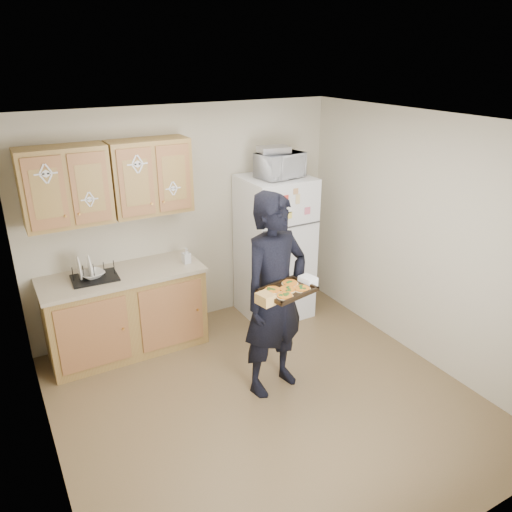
# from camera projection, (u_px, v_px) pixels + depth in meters

# --- Properties ---
(floor) EXTENTS (3.60, 3.60, 0.00)m
(floor) POSITION_uv_depth(u_px,v_px,m) (266.00, 400.00, 4.62)
(floor) COLOR brown
(floor) RESTS_ON ground
(ceiling) EXTENTS (3.60, 3.60, 0.00)m
(ceiling) POSITION_uv_depth(u_px,v_px,m) (269.00, 124.00, 3.67)
(ceiling) COLOR beige
(ceiling) RESTS_ON wall_back
(wall_back) EXTENTS (3.60, 0.04, 2.50)m
(wall_back) POSITION_uv_depth(u_px,v_px,m) (186.00, 219.00, 5.60)
(wall_back) COLOR #BFB49A
(wall_back) RESTS_ON floor
(wall_front) EXTENTS (3.60, 0.04, 2.50)m
(wall_front) POSITION_uv_depth(u_px,v_px,m) (436.00, 401.00, 2.69)
(wall_front) COLOR #BFB49A
(wall_front) RESTS_ON floor
(wall_left) EXTENTS (0.04, 3.60, 2.50)m
(wall_left) POSITION_uv_depth(u_px,v_px,m) (35.00, 334.00, 3.33)
(wall_left) COLOR #BFB49A
(wall_left) RESTS_ON floor
(wall_right) EXTENTS (0.04, 3.60, 2.50)m
(wall_right) POSITION_uv_depth(u_px,v_px,m) (423.00, 241.00, 4.96)
(wall_right) COLOR #BFB49A
(wall_right) RESTS_ON floor
(refrigerator) EXTENTS (0.75, 0.70, 1.70)m
(refrigerator) POSITION_uv_depth(u_px,v_px,m) (275.00, 248.00, 5.88)
(refrigerator) COLOR silver
(refrigerator) RESTS_ON floor
(base_cabinet) EXTENTS (1.60, 0.60, 0.86)m
(base_cabinet) POSITION_uv_depth(u_px,v_px,m) (126.00, 314.00, 5.26)
(base_cabinet) COLOR olive
(base_cabinet) RESTS_ON floor
(countertop) EXTENTS (1.64, 0.64, 0.04)m
(countertop) POSITION_uv_depth(u_px,v_px,m) (122.00, 275.00, 5.09)
(countertop) COLOR tan
(countertop) RESTS_ON base_cabinet
(upper_cab_left) EXTENTS (0.80, 0.33, 0.75)m
(upper_cab_left) POSITION_uv_depth(u_px,v_px,m) (65.00, 187.00, 4.66)
(upper_cab_left) COLOR olive
(upper_cab_left) RESTS_ON wall_back
(upper_cab_right) EXTENTS (0.80, 0.33, 0.75)m
(upper_cab_right) POSITION_uv_depth(u_px,v_px,m) (150.00, 177.00, 5.03)
(upper_cab_right) COLOR olive
(upper_cab_right) RESTS_ON wall_back
(cereal_box) EXTENTS (0.20, 0.07, 0.32)m
(cereal_box) POSITION_uv_depth(u_px,v_px,m) (298.00, 284.00, 6.57)
(cereal_box) COLOR gold
(cereal_box) RESTS_ON floor
(person) EXTENTS (0.78, 0.59, 1.92)m
(person) POSITION_uv_depth(u_px,v_px,m) (275.00, 296.00, 4.48)
(person) COLOR black
(person) RESTS_ON floor
(baking_tray) EXTENTS (0.49, 0.40, 0.04)m
(baking_tray) POSITION_uv_depth(u_px,v_px,m) (287.00, 291.00, 4.14)
(baking_tray) COLOR black
(baking_tray) RESTS_ON person
(pizza_front_left) EXTENTS (0.14, 0.14, 0.02)m
(pizza_front_left) POSITION_uv_depth(u_px,v_px,m) (285.00, 296.00, 4.02)
(pizza_front_left) COLOR orange
(pizza_front_left) RESTS_ON baking_tray
(pizza_front_right) EXTENTS (0.14, 0.14, 0.02)m
(pizza_front_right) POSITION_uv_depth(u_px,v_px,m) (302.00, 289.00, 4.15)
(pizza_front_right) COLOR orange
(pizza_front_right) RESTS_ON baking_tray
(pizza_back_left) EXTENTS (0.14, 0.14, 0.02)m
(pizza_back_left) POSITION_uv_depth(u_px,v_px,m) (273.00, 290.00, 4.13)
(pizza_back_left) COLOR orange
(pizza_back_left) RESTS_ON baking_tray
(pizza_back_right) EXTENTS (0.14, 0.14, 0.02)m
(pizza_back_right) POSITION_uv_depth(u_px,v_px,m) (290.00, 283.00, 4.25)
(pizza_back_right) COLOR orange
(pizza_back_right) RESTS_ON baking_tray
(pizza_center) EXTENTS (0.14, 0.14, 0.02)m
(pizza_center) POSITION_uv_depth(u_px,v_px,m) (287.00, 289.00, 4.14)
(pizza_center) COLOR orange
(pizza_center) RESTS_ON baking_tray
(microwave) EXTENTS (0.55, 0.42, 0.28)m
(microwave) POSITION_uv_depth(u_px,v_px,m) (280.00, 165.00, 5.47)
(microwave) COLOR silver
(microwave) RESTS_ON refrigerator
(foil_pan) EXTENTS (0.36, 0.28, 0.07)m
(foil_pan) POSITION_uv_depth(u_px,v_px,m) (274.00, 150.00, 5.40)
(foil_pan) COLOR silver
(foil_pan) RESTS_ON microwave
(dish_rack) EXTENTS (0.46, 0.35, 0.18)m
(dish_rack) POSITION_uv_depth(u_px,v_px,m) (94.00, 271.00, 4.93)
(dish_rack) COLOR black
(dish_rack) RESTS_ON countertop
(bowl) EXTENTS (0.28, 0.28, 0.06)m
(bowl) POSITION_uv_depth(u_px,v_px,m) (92.00, 275.00, 4.93)
(bowl) COLOR silver
(bowl) RESTS_ON dish_rack
(soap_bottle) EXTENTS (0.08, 0.09, 0.17)m
(soap_bottle) POSITION_uv_depth(u_px,v_px,m) (186.00, 256.00, 5.30)
(soap_bottle) COLOR silver
(soap_bottle) RESTS_ON countertop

